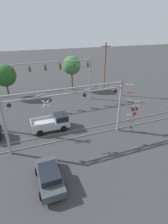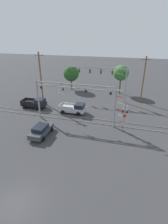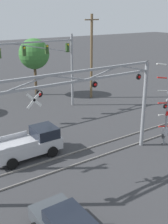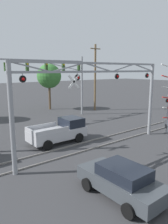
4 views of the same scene
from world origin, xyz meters
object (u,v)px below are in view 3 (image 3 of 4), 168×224
crossing_gantry (69,106)px  crossing_signal_mast (165,117)px  utility_pole_right (91,56)px  background_tree_beyond_span (34,54)px  traffic_signal_span (37,58)px  pickup_truck_lead (30,144)px

crossing_gantry → crossing_signal_mast: crossing_gantry is taller
crossing_signal_mast → utility_pole_right: (2.65, 12.96, 2.57)m
utility_pole_right → background_tree_beyond_span: utility_pole_right is taller
crossing_gantry → traffic_signal_span: 11.48m
traffic_signal_span → pickup_truck_lead: 10.04m
crossing_gantry → background_tree_beyond_span: bearing=71.7°
crossing_signal_mast → pickup_truck_lead: (-8.90, 4.02, -1.27)m
crossing_gantry → traffic_signal_span: size_ratio=1.02×
background_tree_beyond_span → crossing_signal_mast: bearing=-83.2°
crossing_gantry → traffic_signal_span: traffic_signal_span is taller
crossing_gantry → traffic_signal_span: bearing=73.6°
pickup_truck_lead → utility_pole_right: (11.55, 8.94, 3.84)m
pickup_truck_lead → background_tree_beyond_span: background_tree_beyond_span is taller
utility_pole_right → background_tree_beyond_span: 6.64m
crossing_gantry → background_tree_beyond_span: (5.55, 16.75, 0.56)m
crossing_signal_mast → utility_pole_right: size_ratio=0.68×
crossing_gantry → pickup_truck_lead: crossing_gantry is taller
crossing_signal_mast → crossing_gantry: bearing=173.6°
traffic_signal_span → pickup_truck_lead: (-4.49, -7.81, -4.45)m
traffic_signal_span → background_tree_beyond_span: 6.25m
crossing_gantry → traffic_signal_span: (3.24, 10.97, 1.09)m
utility_pole_right → background_tree_beyond_span: size_ratio=1.39×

